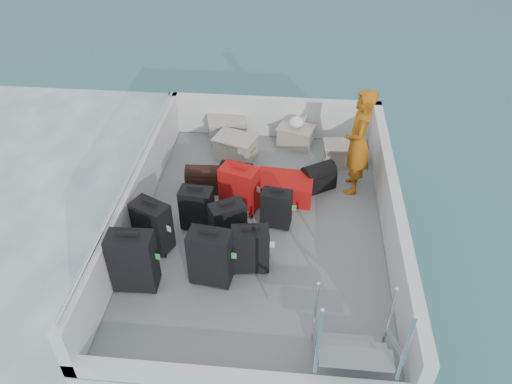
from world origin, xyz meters
TOP-DOWN VIEW (x-y plane):
  - ground at (0.00, 0.00)m, footprint 160.00×160.00m
  - ferry_hull at (0.00, 0.00)m, footprint 3.60×5.00m
  - deck at (0.00, 0.00)m, footprint 3.30×4.70m
  - deck_fittings at (0.35, -0.32)m, footprint 3.60×5.00m
  - suitcase_0 at (-1.39, -1.22)m, footprint 0.53×0.31m
  - suitcase_1 at (-1.35, -0.54)m, footprint 0.55×0.46m
  - suitcase_2 at (-0.86, -0.10)m, footprint 0.45×0.29m
  - suitcase_3 at (-0.51, -1.05)m, footprint 0.53×0.35m
  - suitcase_4 at (-0.40, -0.39)m, footprint 0.51×0.44m
  - suitcase_5 at (-0.34, 0.34)m, footprint 0.58×0.46m
  - suitcase_6 at (-0.06, -0.80)m, footprint 0.48×0.33m
  - suitcase_7 at (0.21, 0.03)m, footprint 0.43×0.29m
  - suitcase_8 at (0.29, 0.68)m, footprint 0.85×0.59m
  - duffel_0 at (-0.90, 0.75)m, footprint 0.59×0.33m
  - duffel_1 at (-0.45, 0.88)m, footprint 0.50×0.36m
  - duffel_2 at (0.78, 0.95)m, footprint 0.57×0.51m
  - crate_0 at (-0.77, 2.20)m, footprint 0.70×0.55m
  - crate_1 at (-0.56, 1.63)m, footprint 0.71×0.59m
  - crate_2 at (0.41, 2.11)m, footprint 0.63×0.52m
  - crate_3 at (1.16, 1.65)m, footprint 0.57×0.41m
  - yellow_bag at (1.08, 1.63)m, footprint 0.28×0.26m
  - white_bag at (0.41, 2.11)m, footprint 0.24×0.24m
  - passenger at (1.30, 0.98)m, footprint 0.44×0.63m

SIDE VIEW (x-z plane):
  - ground at x=0.00m, z-range 0.00..0.00m
  - ferry_hull at x=0.00m, z-range 0.00..0.60m
  - deck at x=0.00m, z-range 0.60..0.62m
  - yellow_bag at x=1.08m, z-range 0.62..0.84m
  - duffel_0 at x=-0.90m, z-range 0.62..0.94m
  - duffel_1 at x=-0.45m, z-range 0.62..0.94m
  - duffel_2 at x=0.78m, z-range 0.62..0.94m
  - suitcase_8 at x=0.29m, z-range 0.62..0.94m
  - crate_3 at x=1.16m, z-range 0.62..0.95m
  - crate_2 at x=0.41m, z-range 0.62..0.95m
  - crate_1 at x=-0.56m, z-range 0.62..0.99m
  - crate_0 at x=-0.77m, z-range 0.62..0.99m
  - suitcase_7 at x=0.21m, z-range 0.62..1.19m
  - suitcase_2 at x=-0.86m, z-range 0.62..1.24m
  - suitcase_6 at x=-0.06m, z-range 0.62..1.25m
  - suitcase_4 at x=-0.40m, z-range 0.62..1.27m
  - suitcase_5 at x=-0.34m, z-range 0.62..1.32m
  - suitcase_1 at x=-1.35m, z-range 0.62..1.33m
  - deck_fittings at x=0.35m, z-range 0.54..1.44m
  - suitcase_3 at x=-0.51m, z-range 0.62..1.37m
  - suitcase_0 at x=-1.39m, z-range 0.62..1.42m
  - white_bag at x=0.41m, z-range 0.95..1.13m
  - passenger at x=1.30m, z-range 0.62..2.25m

